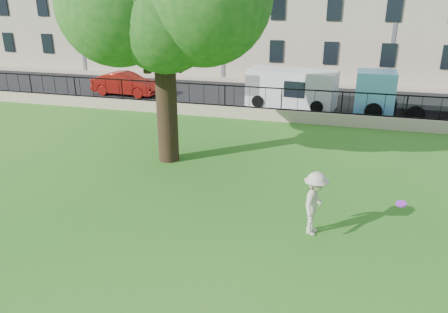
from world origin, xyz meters
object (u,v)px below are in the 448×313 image
(frisbee, at_px, (401,204))
(white_van, at_px, (292,88))
(blue_truck, at_px, (412,96))
(man, at_px, (315,204))
(red_sedan, at_px, (126,84))

(frisbee, height_order, white_van, white_van)
(white_van, bearing_deg, blue_truck, 0.18)
(white_van, relative_size, blue_truck, 0.89)
(man, relative_size, blue_truck, 0.32)
(man, height_order, red_sedan, man)
(frisbee, height_order, red_sedan, red_sedan)
(man, height_order, blue_truck, blue_truck)
(white_van, height_order, blue_truck, blue_truck)
(red_sedan, bearing_deg, man, -134.32)
(frisbee, height_order, blue_truck, blue_truck)
(frisbee, bearing_deg, white_van, 108.01)
(white_van, bearing_deg, frisbee, -64.17)
(white_van, xyz_separation_m, blue_truck, (6.37, -0.85, 0.14))
(man, distance_m, white_van, 14.43)
(frisbee, xyz_separation_m, blue_truck, (1.80, 13.21, 0.07))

